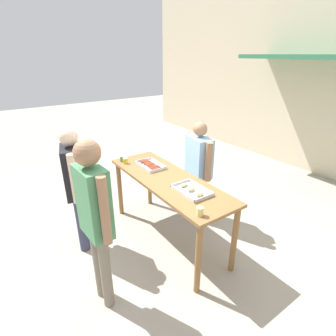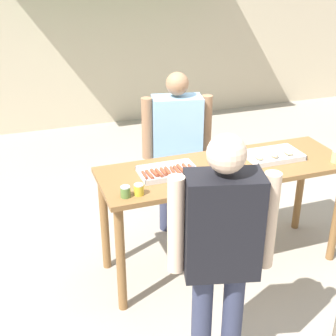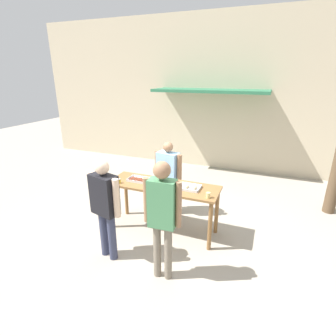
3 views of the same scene
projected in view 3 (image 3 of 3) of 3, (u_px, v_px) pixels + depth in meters
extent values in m
plane|color=#A39989|center=(163.00, 229.00, 5.09)|extent=(24.00, 24.00, 0.00)
cube|color=beige|center=(214.00, 95.00, 7.82)|extent=(12.00, 0.12, 4.50)
cube|color=#2D704C|center=(210.00, 91.00, 7.29)|extent=(3.20, 1.00, 0.08)
cube|color=brown|center=(163.00, 186.00, 4.77)|extent=(2.05, 0.69, 0.04)
cylinder|color=brown|center=(112.00, 206.00, 5.02)|extent=(0.07, 0.07, 0.91)
cylinder|color=brown|center=(210.00, 226.00, 4.36)|extent=(0.07, 0.07, 0.91)
cylinder|color=brown|center=(126.00, 195.00, 5.51)|extent=(0.07, 0.07, 0.91)
cylinder|color=brown|center=(217.00, 211.00, 4.85)|extent=(0.07, 0.07, 0.91)
cube|color=silver|center=(140.00, 180.00, 4.95)|extent=(0.45, 0.28, 0.01)
cube|color=silver|center=(137.00, 182.00, 4.83)|extent=(0.45, 0.01, 0.03)
cube|color=silver|center=(143.00, 177.00, 5.06)|extent=(0.45, 0.01, 0.03)
cube|color=silver|center=(130.00, 178.00, 5.02)|extent=(0.01, 0.28, 0.03)
cube|color=silver|center=(151.00, 181.00, 4.87)|extent=(0.01, 0.28, 0.03)
cylinder|color=brown|center=(131.00, 178.00, 5.02)|extent=(0.03, 0.12, 0.02)
cylinder|color=brown|center=(133.00, 178.00, 4.99)|extent=(0.04, 0.14, 0.03)
cylinder|color=brown|center=(135.00, 178.00, 4.99)|extent=(0.04, 0.12, 0.03)
cylinder|color=brown|center=(137.00, 179.00, 4.97)|extent=(0.03, 0.13, 0.03)
cylinder|color=brown|center=(138.00, 179.00, 4.96)|extent=(0.03, 0.11, 0.03)
cylinder|color=brown|center=(140.00, 179.00, 4.95)|extent=(0.03, 0.13, 0.03)
cylinder|color=brown|center=(142.00, 180.00, 4.93)|extent=(0.04, 0.13, 0.02)
cylinder|color=brown|center=(144.00, 180.00, 4.92)|extent=(0.03, 0.14, 0.02)
cylinder|color=brown|center=(145.00, 180.00, 4.91)|extent=(0.03, 0.15, 0.03)
cylinder|color=brown|center=(147.00, 181.00, 4.89)|extent=(0.03, 0.15, 0.03)
cylinder|color=brown|center=(149.00, 181.00, 4.88)|extent=(0.04, 0.12, 0.02)
cube|color=silver|center=(187.00, 188.00, 4.63)|extent=(0.46, 0.30, 0.01)
cube|color=silver|center=(185.00, 190.00, 4.49)|extent=(0.46, 0.01, 0.03)
cube|color=silver|center=(190.00, 184.00, 4.75)|extent=(0.46, 0.01, 0.03)
cube|color=silver|center=(175.00, 185.00, 4.70)|extent=(0.01, 0.30, 0.03)
cube|color=silver|center=(200.00, 189.00, 4.54)|extent=(0.01, 0.30, 0.03)
ellipsoid|color=#D6B77F|center=(180.00, 185.00, 4.67)|extent=(0.06, 0.11, 0.04)
ellipsoid|color=#D6B77F|center=(187.00, 186.00, 4.61)|extent=(0.07, 0.11, 0.05)
ellipsoid|color=#D6B77F|center=(195.00, 187.00, 4.57)|extent=(0.06, 0.12, 0.05)
cylinder|color=#567A38|center=(114.00, 180.00, 4.86)|extent=(0.07, 0.07, 0.07)
cylinder|color=#B2B2B7|center=(114.00, 178.00, 4.85)|extent=(0.07, 0.07, 0.01)
cylinder|color=gold|center=(119.00, 181.00, 4.83)|extent=(0.07, 0.07, 0.07)
cylinder|color=#B2B2B7|center=(119.00, 179.00, 4.81)|extent=(0.07, 0.07, 0.01)
cylinder|color=#DBC67A|center=(208.00, 195.00, 4.25)|extent=(0.07, 0.07, 0.10)
cylinder|color=#333851|center=(164.00, 195.00, 5.66)|extent=(0.13, 0.13, 0.75)
cylinder|color=#333851|center=(172.00, 197.00, 5.55)|extent=(0.13, 0.13, 0.75)
cube|color=#84B2DB|center=(168.00, 167.00, 5.37)|extent=(0.48, 0.33, 0.60)
sphere|color=#936B4C|center=(168.00, 147.00, 5.23)|extent=(0.20, 0.20, 0.20)
cylinder|color=#936B4C|center=(157.00, 164.00, 5.51)|extent=(0.10, 0.10, 0.57)
cylinder|color=#936B4C|center=(179.00, 168.00, 5.23)|extent=(0.10, 0.10, 0.57)
cylinder|color=#333851|center=(112.00, 237.00, 4.17)|extent=(0.13, 0.13, 0.80)
cylinder|color=#333851|center=(104.00, 233.00, 4.27)|extent=(0.13, 0.13, 0.80)
cube|color=black|center=(104.00, 195.00, 3.98)|extent=(0.48, 0.34, 0.64)
sphere|color=beige|center=(102.00, 167.00, 3.83)|extent=(0.22, 0.22, 0.22)
cylinder|color=beige|center=(116.00, 198.00, 3.82)|extent=(0.10, 0.10, 0.60)
cylinder|color=beige|center=(93.00, 189.00, 4.12)|extent=(0.10, 0.10, 0.60)
cylinder|color=#756B5B|center=(168.00, 253.00, 3.75)|extent=(0.11, 0.11, 0.87)
cylinder|color=#756B5B|center=(157.00, 251.00, 3.80)|extent=(0.11, 0.11, 0.87)
cube|color=#478456|center=(162.00, 204.00, 3.51)|extent=(0.38, 0.23, 0.69)
sphere|color=#936B4C|center=(162.00, 170.00, 3.35)|extent=(0.23, 0.23, 0.23)
cylinder|color=#936B4C|center=(179.00, 205.00, 3.44)|extent=(0.08, 0.08, 0.65)
cylinder|color=#936B4C|center=(146.00, 200.00, 3.57)|extent=(0.08, 0.08, 0.65)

